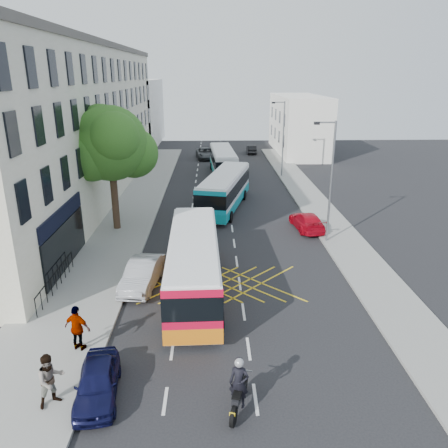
{
  "coord_description": "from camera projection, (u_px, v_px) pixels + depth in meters",
  "views": [
    {
      "loc": [
        -1.48,
        -15.56,
        10.95
      ],
      "look_at": [
        -0.76,
        9.7,
        2.2
      ],
      "focal_mm": 35.0,
      "sensor_mm": 36.0,
      "label": 1
    }
  ],
  "objects": [
    {
      "name": "bus_near",
      "position": [
        194.0,
        264.0,
        22.6
      ],
      "size": [
        2.92,
        10.87,
        3.04
      ],
      "rotation": [
        0.0,
        0.0,
        0.03
      ],
      "color": "silver",
      "rests_on": "ground"
    },
    {
      "name": "lamp_near",
      "position": [
        330.0,
        176.0,
        28.31
      ],
      "size": [
        1.45,
        0.15,
        8.0
      ],
      "color": "slate",
      "rests_on": "pavement_right"
    },
    {
      "name": "railings",
      "position": [
        56.0,
        280.0,
        22.83
      ],
      "size": [
        0.08,
        5.6,
        1.14
      ],
      "primitive_type": null,
      "color": "black",
      "rests_on": "pavement_left"
    },
    {
      "name": "bus_far",
      "position": [
        223.0,
        161.0,
        49.29
      ],
      "size": [
        3.0,
        10.42,
        2.9
      ],
      "rotation": [
        0.0,
        0.0,
        0.06
      ],
      "color": "silver",
      "rests_on": "ground"
    },
    {
      "name": "terrace_main",
      "position": [
        71.0,
        123.0,
        38.87
      ],
      "size": [
        8.3,
        45.0,
        13.5
      ],
      "color": "beige",
      "rests_on": "ground"
    },
    {
      "name": "red_hatchback",
      "position": [
        307.0,
        221.0,
        32.14
      ],
      "size": [
        2.22,
        4.52,
        1.26
      ],
      "primitive_type": "imported",
      "rotation": [
        0.0,
        0.0,
        3.25
      ],
      "color": "red",
      "rests_on": "ground"
    },
    {
      "name": "distant_car_dark",
      "position": [
        251.0,
        149.0,
        62.69
      ],
      "size": [
        1.33,
        3.68,
        1.21
      ],
      "primitive_type": "imported",
      "rotation": [
        0.0,
        0.0,
        3.13
      ],
      "color": "black",
      "rests_on": "ground"
    },
    {
      "name": "parked_car_silver",
      "position": [
        142.0,
        274.0,
        23.47
      ],
      "size": [
        2.09,
        4.53,
        1.44
      ],
      "primitive_type": "imported",
      "rotation": [
        0.0,
        0.0,
        -0.13
      ],
      "color": "#A0A2A7",
      "rests_on": "ground"
    },
    {
      "name": "bus_mid",
      "position": [
        225.0,
        190.0,
        36.92
      ],
      "size": [
        4.93,
        10.97,
        3.01
      ],
      "rotation": [
        0.0,
        0.0,
        -0.24
      ],
      "color": "silver",
      "rests_on": "ground"
    },
    {
      "name": "pedestrian_far",
      "position": [
        78.0,
        328.0,
        17.73
      ],
      "size": [
        1.26,
        0.83,
        1.98
      ],
      "primitive_type": "imported",
      "rotation": [
        0.0,
        0.0,
        2.81
      ],
      "color": "gray",
      "rests_on": "pavement_left"
    },
    {
      "name": "pavement_right",
      "position": [
        332.0,
        227.0,
        32.66
      ],
      "size": [
        3.0,
        70.0,
        0.15
      ],
      "primitive_type": "cube",
      "color": "gray",
      "rests_on": "ground"
    },
    {
      "name": "motorbike",
      "position": [
        239.0,
        385.0,
        14.75
      ],
      "size": [
        0.89,
        2.24,
        2.04
      ],
      "rotation": [
        0.0,
        0.0,
        -0.29
      ],
      "color": "black",
      "rests_on": "ground"
    },
    {
      "name": "pedestrian_near",
      "position": [
        51.0,
        380.0,
        14.76
      ],
      "size": [
        1.2,
        1.18,
        1.96
      ],
      "primitive_type": "imported",
      "rotation": [
        0.0,
        0.0,
        0.7
      ],
      "color": "gray",
      "rests_on": "pavement_left"
    },
    {
      "name": "pavement_left",
      "position": [
        117.0,
        229.0,
        32.24
      ],
      "size": [
        5.0,
        70.0,
        0.15
      ],
      "primitive_type": "cube",
      "color": "gray",
      "rests_on": "ground"
    },
    {
      "name": "street_tree",
      "position": [
        110.0,
        144.0,
        30.17
      ],
      "size": [
        6.3,
        5.7,
        8.8
      ],
      "color": "#382619",
      "rests_on": "pavement_left"
    },
    {
      "name": "ground",
      "position": [
        249.0,
        349.0,
        18.32
      ],
      "size": [
        120.0,
        120.0,
        0.0
      ],
      "primitive_type": "plane",
      "color": "black",
      "rests_on": "ground"
    },
    {
      "name": "distant_car_grey",
      "position": [
        206.0,
        153.0,
        58.88
      ],
      "size": [
        2.89,
        5.32,
        1.42
      ],
      "primitive_type": "imported",
      "rotation": [
        0.0,
        0.0,
        0.11
      ],
      "color": "#393C40",
      "rests_on": "ground"
    },
    {
      "name": "terrace_far",
      "position": [
        131.0,
        113.0,
        68.26
      ],
      "size": [
        8.0,
        20.0,
        10.0
      ],
      "primitive_type": "cube",
      "color": "silver",
      "rests_on": "ground"
    },
    {
      "name": "lamp_far",
      "position": [
        282.0,
        135.0,
        47.2
      ],
      "size": [
        1.45,
        0.15,
        8.0
      ],
      "color": "slate",
      "rests_on": "pavement_right"
    },
    {
      "name": "parked_car_blue",
      "position": [
        97.0,
        382.0,
        15.44
      ],
      "size": [
        1.85,
        3.72,
        1.22
      ],
      "primitive_type": "imported",
      "rotation": [
        0.0,
        0.0,
        0.12
      ],
      "color": "#0D0E34",
      "rests_on": "ground"
    },
    {
      "name": "building_right",
      "position": [
        298.0,
        124.0,
        62.65
      ],
      "size": [
        6.0,
        18.0,
        8.0
      ],
      "primitive_type": "cube",
      "color": "silver",
      "rests_on": "ground"
    }
  ]
}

